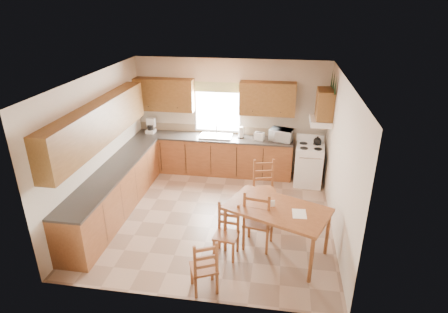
# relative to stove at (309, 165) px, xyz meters

# --- Properties ---
(floor) EXTENTS (4.50, 4.50, 0.00)m
(floor) POSITION_rel_stove_xyz_m (-1.88, -1.69, -0.45)
(floor) COLOR gray
(floor) RESTS_ON ground
(ceiling) EXTENTS (4.50, 4.50, 0.00)m
(ceiling) POSITION_rel_stove_xyz_m (-1.88, -1.69, 2.25)
(ceiling) COLOR #9F5D35
(ceiling) RESTS_ON floor
(wall_left) EXTENTS (4.50, 4.50, 0.00)m
(wall_left) POSITION_rel_stove_xyz_m (-4.13, -1.69, 0.90)
(wall_left) COLOR beige
(wall_left) RESTS_ON floor
(wall_right) EXTENTS (4.50, 4.50, 0.00)m
(wall_right) POSITION_rel_stove_xyz_m (0.37, -1.69, 0.90)
(wall_right) COLOR beige
(wall_right) RESTS_ON floor
(wall_back) EXTENTS (4.50, 4.50, 0.00)m
(wall_back) POSITION_rel_stove_xyz_m (-1.88, 0.56, 0.90)
(wall_back) COLOR beige
(wall_back) RESTS_ON floor
(wall_front) EXTENTS (4.50, 4.50, 0.00)m
(wall_front) POSITION_rel_stove_xyz_m (-1.88, -3.94, 0.90)
(wall_front) COLOR beige
(wall_front) RESTS_ON floor
(lower_cab_back) EXTENTS (3.75, 0.60, 0.88)m
(lower_cab_back) POSITION_rel_stove_xyz_m (-2.25, 0.26, -0.01)
(lower_cab_back) COLOR brown
(lower_cab_back) RESTS_ON floor
(lower_cab_left) EXTENTS (0.60, 3.60, 0.88)m
(lower_cab_left) POSITION_rel_stove_xyz_m (-3.83, -1.84, -0.01)
(lower_cab_left) COLOR brown
(lower_cab_left) RESTS_ON floor
(counter_back) EXTENTS (3.75, 0.63, 0.04)m
(counter_back) POSITION_rel_stove_xyz_m (-2.25, 0.26, 0.45)
(counter_back) COLOR #36312E
(counter_back) RESTS_ON lower_cab_back
(counter_left) EXTENTS (0.63, 3.60, 0.04)m
(counter_left) POSITION_rel_stove_xyz_m (-3.83, -1.84, 0.45)
(counter_left) COLOR #36312E
(counter_left) RESTS_ON lower_cab_left
(backsplash) EXTENTS (3.75, 0.01, 0.18)m
(backsplash) POSITION_rel_stove_xyz_m (-2.25, 0.55, 0.56)
(backsplash) COLOR gray
(backsplash) RESTS_ON counter_back
(upper_cab_back_left) EXTENTS (1.41, 0.33, 0.75)m
(upper_cab_back_left) POSITION_rel_stove_xyz_m (-3.43, 0.39, 1.41)
(upper_cab_back_left) COLOR brown
(upper_cab_back_left) RESTS_ON wall_back
(upper_cab_back_right) EXTENTS (1.25, 0.33, 0.75)m
(upper_cab_back_right) POSITION_rel_stove_xyz_m (-1.02, 0.39, 1.41)
(upper_cab_back_right) COLOR brown
(upper_cab_back_right) RESTS_ON wall_back
(upper_cab_left) EXTENTS (0.33, 3.60, 0.75)m
(upper_cab_left) POSITION_rel_stove_xyz_m (-3.96, -1.84, 1.41)
(upper_cab_left) COLOR brown
(upper_cab_left) RESTS_ON wall_left
(upper_cab_stove) EXTENTS (0.33, 0.62, 0.62)m
(upper_cab_stove) POSITION_rel_stove_xyz_m (0.20, -0.04, 1.45)
(upper_cab_stove) COLOR brown
(upper_cab_stove) RESTS_ON wall_right
(range_hood) EXTENTS (0.44, 0.62, 0.12)m
(range_hood) POSITION_rel_stove_xyz_m (0.15, -0.04, 1.07)
(range_hood) COLOR white
(range_hood) RESTS_ON wall_right
(window_frame) EXTENTS (1.13, 0.02, 1.18)m
(window_frame) POSITION_rel_stove_xyz_m (-2.18, 0.53, 1.10)
(window_frame) COLOR white
(window_frame) RESTS_ON wall_back
(window_pane) EXTENTS (1.05, 0.01, 1.10)m
(window_pane) POSITION_rel_stove_xyz_m (-2.18, 0.52, 1.10)
(window_pane) COLOR white
(window_pane) RESTS_ON wall_back
(window_valance) EXTENTS (1.19, 0.01, 0.24)m
(window_valance) POSITION_rel_stove_xyz_m (-2.18, 0.50, 1.60)
(window_valance) COLOR #577E3A
(window_valance) RESTS_ON wall_back
(sink_basin) EXTENTS (0.75, 0.45, 0.04)m
(sink_basin) POSITION_rel_stove_xyz_m (-2.18, 0.26, 0.49)
(sink_basin) COLOR silver
(sink_basin) RESTS_ON counter_back
(pine_decal_a) EXTENTS (0.22, 0.22, 0.36)m
(pine_decal_a) POSITION_rel_stove_xyz_m (0.33, -0.36, 1.93)
(pine_decal_a) COLOR black
(pine_decal_a) RESTS_ON wall_right
(pine_decal_b) EXTENTS (0.22, 0.22, 0.36)m
(pine_decal_b) POSITION_rel_stove_xyz_m (0.33, -0.04, 1.97)
(pine_decal_b) COLOR black
(pine_decal_b) RESTS_ON wall_right
(pine_decal_c) EXTENTS (0.22, 0.22, 0.36)m
(pine_decal_c) POSITION_rel_stove_xyz_m (0.33, 0.28, 1.93)
(pine_decal_c) COLOR black
(pine_decal_c) RESTS_ON wall_right
(stove) EXTENTS (0.65, 0.67, 0.90)m
(stove) POSITION_rel_stove_xyz_m (0.00, 0.00, 0.00)
(stove) COLOR white
(stove) RESTS_ON floor
(coffeemaker) EXTENTS (0.26, 0.29, 0.36)m
(coffeemaker) POSITION_rel_stove_xyz_m (-3.80, 0.31, 0.65)
(coffeemaker) COLOR white
(coffeemaker) RESTS_ON counter_back
(paper_towel) EXTENTS (0.14, 0.14, 0.27)m
(paper_towel) POSITION_rel_stove_xyz_m (-1.59, 0.30, 0.60)
(paper_towel) COLOR white
(paper_towel) RESTS_ON counter_back
(toaster) EXTENTS (0.24, 0.19, 0.18)m
(toaster) POSITION_rel_stove_xyz_m (-1.16, 0.22, 0.56)
(toaster) COLOR white
(toaster) RESTS_ON counter_back
(microwave) EXTENTS (0.55, 0.46, 0.28)m
(microwave) POSITION_rel_stove_xyz_m (-0.66, 0.24, 0.61)
(microwave) COLOR white
(microwave) RESTS_ON counter_back
(dining_table) EXTENTS (1.83, 1.46, 0.86)m
(dining_table) POSITION_rel_stove_xyz_m (-0.66, -2.65, -0.02)
(dining_table) COLOR brown
(dining_table) RESTS_ON floor
(chair_near_left) EXTENTS (0.49, 0.48, 0.89)m
(chair_near_left) POSITION_rel_stove_xyz_m (-1.67, -3.68, -0.01)
(chair_near_left) COLOR brown
(chair_near_left) RESTS_ON floor
(chair_near_right) EXTENTS (0.53, 0.51, 1.10)m
(chair_near_right) POSITION_rel_stove_xyz_m (-0.97, -2.52, 0.10)
(chair_near_right) COLOR brown
(chair_near_right) RESTS_ON floor
(chair_far_left) EXTENTS (0.42, 0.41, 0.91)m
(chair_far_left) POSITION_rel_stove_xyz_m (-1.46, -2.87, 0.00)
(chair_far_left) COLOR brown
(chair_far_left) RESTS_ON floor
(chair_far_right) EXTENTS (0.52, 0.50, 1.03)m
(chair_far_right) POSITION_rel_stove_xyz_m (-0.93, -1.35, 0.07)
(chair_far_right) COLOR brown
(chair_far_right) RESTS_ON floor
(table_paper) EXTENTS (0.23, 0.29, 0.00)m
(table_paper) POSITION_rel_stove_xyz_m (-0.32, -2.78, 0.41)
(table_paper) COLOR white
(table_paper) RESTS_ON dining_table
(table_card) EXTENTS (0.09, 0.04, 0.11)m
(table_card) POSITION_rel_stove_xyz_m (-0.75, -2.62, 0.47)
(table_card) COLOR white
(table_card) RESTS_ON dining_table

